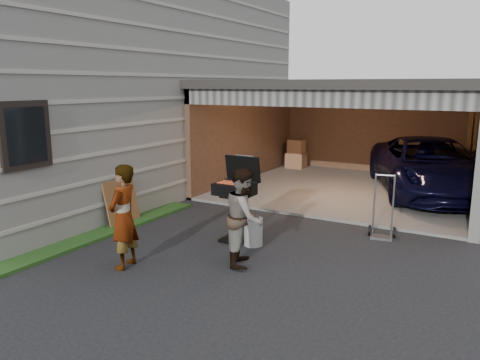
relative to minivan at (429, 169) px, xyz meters
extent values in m
plane|color=black|center=(-2.60, -6.90, -0.71)|extent=(80.00, 80.00, 0.00)
cube|color=#474744|center=(-8.60, -2.90, 2.04)|extent=(7.00, 11.00, 5.50)
cube|color=#193814|center=(-4.85, -7.90, -0.68)|extent=(0.50, 8.00, 0.06)
cube|color=#605E59|center=(-1.85, -0.40, -0.68)|extent=(6.50, 6.00, 0.06)
cube|color=#453120|center=(-1.85, 2.53, 0.64)|extent=(6.50, 0.15, 2.70)
cube|color=#453120|center=(-5.03, -0.40, 0.64)|extent=(0.15, 6.00, 2.70)
cube|color=#2D2B28|center=(-1.85, -0.40, 2.09)|extent=(6.80, 6.30, 0.20)
cube|color=#474744|center=(-1.85, -3.32, 1.81)|extent=(6.50, 0.16, 0.36)
cube|color=silver|center=(-1.85, -2.10, 1.91)|extent=(6.00, 2.40, 0.06)
cube|color=brown|center=(-4.40, 1.80, -0.40)|extent=(0.60, 0.50, 0.50)
cube|color=brown|center=(-4.40, 1.80, 0.08)|extent=(0.50, 0.45, 0.45)
cube|color=brown|center=(0.60, 1.70, -0.35)|extent=(0.55, 0.50, 0.60)
cube|color=brown|center=(0.78, 2.30, 0.49)|extent=(0.24, 0.43, 2.20)
imported|color=black|center=(0.00, 0.00, 0.00)|extent=(4.09, 5.60, 1.41)
imported|color=#9BA7C3|center=(-3.34, -7.39, 0.11)|extent=(0.50, 0.66, 1.63)
imported|color=#3E2818|center=(-1.80, -6.34, 0.07)|extent=(0.83, 0.92, 1.55)
cube|color=black|center=(-2.49, -5.48, -0.68)|extent=(0.44, 0.44, 0.05)
cylinder|color=black|center=(-2.49, -5.48, -0.24)|extent=(0.07, 0.07, 0.88)
cube|color=black|center=(-2.49, -5.48, 0.26)|extent=(0.69, 0.48, 0.21)
cube|color=#59595B|center=(-2.49, -5.48, 0.35)|extent=(0.63, 0.42, 0.02)
cube|color=black|center=(-2.49, -5.17, 0.59)|extent=(0.69, 0.12, 0.48)
cylinder|color=#B0B1AC|center=(-2.09, -5.51, -0.46)|extent=(0.44, 0.44, 0.50)
cube|color=brown|center=(-5.00, -5.72, -0.25)|extent=(0.23, 0.84, 0.92)
cube|color=gray|center=(-0.20, -4.01, -0.69)|extent=(0.43, 0.31, 0.04)
cylinder|color=black|center=(-0.44, -3.92, -0.61)|extent=(0.08, 0.21, 0.20)
cylinder|color=black|center=(-0.01, -3.83, -0.61)|extent=(0.08, 0.21, 0.20)
cylinder|color=gray|center=(-0.39, -3.91, -0.09)|extent=(0.03, 0.03, 1.17)
cylinder|color=gray|center=(-0.06, -3.85, -0.09)|extent=(0.03, 0.03, 1.17)
cylinder|color=gray|center=(-0.23, -3.88, 0.46)|extent=(0.33, 0.10, 0.03)
camera|label=1|loc=(1.65, -12.47, 2.10)|focal=35.00mm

